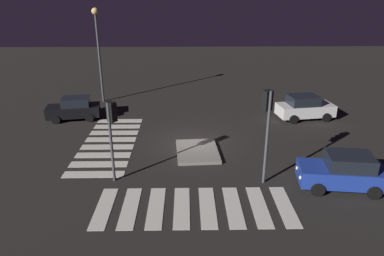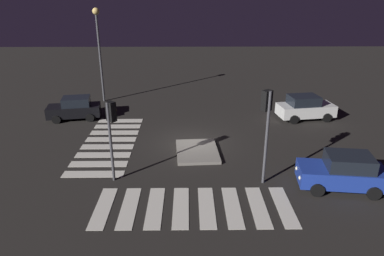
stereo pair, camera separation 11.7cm
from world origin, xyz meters
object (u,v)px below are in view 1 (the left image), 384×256
at_px(traffic_light_north, 267,114).
at_px(street_lamp, 98,39).
at_px(car_black, 74,109).
at_px(car_white, 305,107).
at_px(traffic_light_east, 112,122).
at_px(traffic_island, 197,151).
at_px(car_blue, 344,172).

distance_m(traffic_light_north, street_lamp, 17.77).
bearing_deg(street_lamp, car_black, -13.98).
height_order(car_white, traffic_light_east, traffic_light_east).
relative_size(traffic_island, traffic_light_north, 0.71).
xyz_separation_m(car_black, traffic_light_north, (9.36, 12.09, 2.76)).
height_order(car_black, car_blue, car_blue).
distance_m(car_black, street_lamp, 6.43).
bearing_deg(traffic_light_north, car_blue, -135.64).
bearing_deg(traffic_light_east, car_white, -13.50).
bearing_deg(traffic_light_east, car_blue, -54.25).
bearing_deg(street_lamp, car_white, 73.46).
distance_m(car_blue, street_lamp, 21.18).
bearing_deg(car_black, car_blue, 138.14).
bearing_deg(street_lamp, traffic_light_east, 14.93).
bearing_deg(car_white, car_black, 170.91).
relative_size(car_blue, car_white, 0.99).
xyz_separation_m(traffic_island, car_black, (-5.98, -8.95, 0.73)).
relative_size(car_blue, street_lamp, 0.55).
bearing_deg(street_lamp, traffic_light_north, 38.28).
xyz_separation_m(traffic_island, traffic_light_north, (3.38, 3.13, 3.49)).
distance_m(traffic_island, car_blue, 8.05).
xyz_separation_m(traffic_light_east, traffic_light_north, (0.33, 7.34, 0.46)).
bearing_deg(car_white, street_lamp, 155.08).
bearing_deg(traffic_island, street_lamp, -143.31).
height_order(car_blue, traffic_light_north, traffic_light_north).
xyz_separation_m(car_blue, street_lamp, (-14.57, -14.73, 4.37)).
bearing_deg(car_blue, car_black, -25.06).
relative_size(traffic_light_north, street_lamp, 0.61).
height_order(traffic_island, street_lamp, street_lamp).
relative_size(car_white, traffic_light_north, 0.91).
relative_size(car_blue, traffic_light_north, 0.90).
bearing_deg(car_white, traffic_light_north, -127.09).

